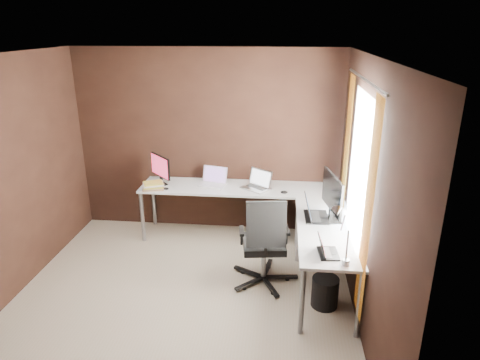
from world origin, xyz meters
name	(u,v)px	position (x,y,z in m)	size (l,w,h in m)	color
room	(212,186)	(0.34, 0.07, 1.28)	(3.60, 3.60, 2.50)	tan
desk	(267,205)	(0.84, 1.04, 0.68)	(2.65, 2.25, 0.73)	silver
drawer_pedestal	(313,231)	(1.43, 1.15, 0.30)	(0.42, 0.50, 0.60)	silver
monitor_left	(160,168)	(-0.60, 1.51, 0.96)	(0.34, 0.35, 0.40)	black
monitor_right	(332,195)	(1.57, 0.59, 1.02)	(0.20, 0.63, 0.52)	black
laptop_white	(213,181)	(0.10, 1.57, 0.78)	(0.40, 0.32, 0.23)	silver
laptop_silver	(257,184)	(0.70, 1.49, 0.78)	(0.44, 0.42, 0.24)	silver
laptop_black_big	(313,213)	(1.38, 0.63, 0.78)	(0.27, 0.38, 0.25)	black
laptop_black_small	(326,250)	(1.45, -0.18, 0.77)	(0.20, 0.27, 0.18)	black
book_stack	(153,186)	(-0.66, 1.33, 0.77)	(0.32, 0.29, 0.09)	#926D4E
mouse_left	(166,189)	(-0.49, 1.30, 0.75)	(0.08, 0.05, 0.03)	black
mouse_corner	(284,192)	(1.05, 1.32, 0.75)	(0.09, 0.06, 0.04)	black
desk_lamp	(340,228)	(1.55, -0.29, 1.06)	(0.18, 0.21, 0.53)	slate
office_chair	(264,258)	(0.85, 0.40, 0.31)	(0.60, 0.60, 1.06)	black
wastebasket	(325,292)	(1.50, 0.05, 0.16)	(0.28, 0.28, 0.32)	black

